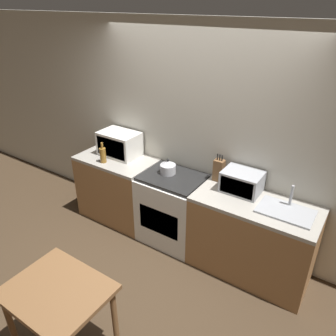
# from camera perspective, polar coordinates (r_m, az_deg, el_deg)

# --- Properties ---
(ground_plane) EXTENTS (16.00, 16.00, 0.00)m
(ground_plane) POSITION_cam_1_polar(r_m,az_deg,el_deg) (3.79, -4.66, -19.11)
(ground_plane) COLOR #3D2D1E
(wall_back) EXTENTS (10.00, 0.06, 2.60)m
(wall_back) POSITION_cam_1_polar(r_m,az_deg,el_deg) (3.86, 5.29, 5.30)
(wall_back) COLOR beige
(wall_back) RESTS_ON ground_plane
(counter_left_run) EXTENTS (1.03, 0.62, 0.90)m
(counter_left_run) POSITION_cam_1_polar(r_m,az_deg,el_deg) (4.53, -8.62, -3.39)
(counter_left_run) COLOR olive
(counter_left_run) RESTS_ON ground_plane
(counter_right_run) EXTENTS (1.28, 0.62, 0.90)m
(counter_right_run) POSITION_cam_1_polar(r_m,az_deg,el_deg) (3.72, 14.31, -11.70)
(counter_right_run) COLOR olive
(counter_right_run) RESTS_ON ground_plane
(stove_range) EXTENTS (0.75, 0.62, 0.90)m
(stove_range) POSITION_cam_1_polar(r_m,az_deg,el_deg) (4.06, 0.82, -7.04)
(stove_range) COLOR silver
(stove_range) RESTS_ON ground_plane
(kettle) EXTENTS (0.19, 0.19, 0.19)m
(kettle) POSITION_cam_1_polar(r_m,az_deg,el_deg) (3.86, -0.01, 0.16)
(kettle) COLOR #B7B7BC
(kettle) RESTS_ON stove_range
(microwave) EXTENTS (0.52, 0.36, 0.32)m
(microwave) POSITION_cam_1_polar(r_m,az_deg,el_deg) (4.34, -8.43, 4.20)
(microwave) COLOR silver
(microwave) RESTS_ON counter_left_run
(bottle) EXTENTS (0.08, 0.08, 0.27)m
(bottle) POSITION_cam_1_polar(r_m,az_deg,el_deg) (4.19, -11.28, 2.28)
(bottle) COLOR olive
(bottle) RESTS_ON counter_left_run
(knife_block) EXTENTS (0.11, 0.09, 0.32)m
(knife_block) POSITION_cam_1_polar(r_m,az_deg,el_deg) (3.73, 8.84, -0.37)
(knife_block) COLOR brown
(knife_block) RESTS_ON counter_right_run
(toaster_oven) EXTENTS (0.41, 0.31, 0.23)m
(toaster_oven) POSITION_cam_1_polar(r_m,az_deg,el_deg) (3.57, 12.74, -2.34)
(toaster_oven) COLOR #999BA0
(toaster_oven) RESTS_ON counter_right_run
(sink_basin) EXTENTS (0.53, 0.35, 0.24)m
(sink_basin) POSITION_cam_1_polar(r_m,az_deg,el_deg) (3.40, 19.86, -7.00)
(sink_basin) COLOR #999BA0
(sink_basin) RESTS_ON counter_right_run
(dining_table) EXTENTS (0.79, 0.64, 0.74)m
(dining_table) POSITION_cam_1_polar(r_m,az_deg,el_deg) (2.93, -18.51, -20.94)
(dining_table) COLOR brown
(dining_table) RESTS_ON ground_plane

